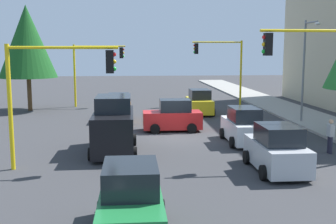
{
  "coord_description": "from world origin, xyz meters",
  "views": [
    {
      "loc": [
        23.64,
        -2.46,
        4.98
      ],
      "look_at": [
        -1.93,
        -0.24,
        1.2
      ],
      "focal_mm": 44.71,
      "sensor_mm": 36.0,
      "label": 1
    }
  ],
  "objects_px": {
    "traffic_signal_far_left": "(222,60)",
    "tree_opposite_side": "(27,42)",
    "car_green": "(131,205)",
    "car_white": "(243,127)",
    "pedestrian_crossing": "(330,135)",
    "street_lamp_curbside": "(306,60)",
    "car_orange": "(119,109)",
    "car_yellow": "(199,103)",
    "traffic_signal_near_left": "(320,68)",
    "car_red": "(173,117)",
    "traffic_signal_far_right": "(95,63)",
    "delivery_van_black": "(114,127)",
    "traffic_signal_near_right": "(55,81)",
    "car_silver": "(277,150)"
  },
  "relations": [
    {
      "from": "traffic_signal_near_left",
      "to": "car_orange",
      "type": "distance_m",
      "value": 15.19
    },
    {
      "from": "car_silver",
      "to": "car_green",
      "type": "bearing_deg",
      "value": -46.5
    },
    {
      "from": "car_white",
      "to": "car_green",
      "type": "bearing_deg",
      "value": -28.55
    },
    {
      "from": "street_lamp_curbside",
      "to": "car_white",
      "type": "relative_size",
      "value": 1.79
    },
    {
      "from": "traffic_signal_near_right",
      "to": "delivery_van_black",
      "type": "relative_size",
      "value": 1.09
    },
    {
      "from": "tree_opposite_side",
      "to": "pedestrian_crossing",
      "type": "bearing_deg",
      "value": 47.72
    },
    {
      "from": "traffic_signal_near_left",
      "to": "car_green",
      "type": "xyz_separation_m",
      "value": [
        6.93,
        -8.27,
        -3.31
      ]
    },
    {
      "from": "traffic_signal_far_left",
      "to": "tree_opposite_side",
      "type": "bearing_deg",
      "value": -83.18
    },
    {
      "from": "street_lamp_curbside",
      "to": "traffic_signal_far_right",
      "type": "bearing_deg",
      "value": -124.94
    },
    {
      "from": "car_white",
      "to": "traffic_signal_far_right",
      "type": "bearing_deg",
      "value": -149.85
    },
    {
      "from": "traffic_signal_near_left",
      "to": "delivery_van_black",
      "type": "distance_m",
      "value": 9.94
    },
    {
      "from": "car_red",
      "to": "car_orange",
      "type": "xyz_separation_m",
      "value": [
        -3.68,
        -3.46,
        0.0
      ]
    },
    {
      "from": "tree_opposite_side",
      "to": "car_orange",
      "type": "bearing_deg",
      "value": 50.25
    },
    {
      "from": "car_white",
      "to": "car_orange",
      "type": "xyz_separation_m",
      "value": [
        -7.5,
        -6.92,
        0.0
      ]
    },
    {
      "from": "traffic_signal_near_right",
      "to": "car_orange",
      "type": "bearing_deg",
      "value": 169.19
    },
    {
      "from": "car_silver",
      "to": "traffic_signal_far_right",
      "type": "bearing_deg",
      "value": -156.67
    },
    {
      "from": "pedestrian_crossing",
      "to": "street_lamp_curbside",
      "type": "bearing_deg",
      "value": 165.62
    },
    {
      "from": "traffic_signal_near_right",
      "to": "tree_opposite_side",
      "type": "bearing_deg",
      "value": -163.38
    },
    {
      "from": "traffic_signal_near_left",
      "to": "delivery_van_black",
      "type": "bearing_deg",
      "value": -106.47
    },
    {
      "from": "car_white",
      "to": "car_silver",
      "type": "xyz_separation_m",
      "value": [
        5.4,
        -0.04,
        0.0
      ]
    },
    {
      "from": "car_green",
      "to": "car_white",
      "type": "relative_size",
      "value": 0.96
    },
    {
      "from": "delivery_van_black",
      "to": "car_white",
      "type": "xyz_separation_m",
      "value": [
        -1.49,
        6.89,
        -0.39
      ]
    },
    {
      "from": "delivery_van_black",
      "to": "pedestrian_crossing",
      "type": "height_order",
      "value": "delivery_van_black"
    },
    {
      "from": "car_orange",
      "to": "traffic_signal_far_right",
      "type": "bearing_deg",
      "value": -164.73
    },
    {
      "from": "car_yellow",
      "to": "traffic_signal_far_right",
      "type": "bearing_deg",
      "value": -121.76
    },
    {
      "from": "delivery_van_black",
      "to": "traffic_signal_far_right",
      "type": "bearing_deg",
      "value": -172.43
    },
    {
      "from": "traffic_signal_near_right",
      "to": "traffic_signal_near_left",
      "type": "xyz_separation_m",
      "value": [
        0.0,
        11.37,
        0.47
      ]
    },
    {
      "from": "traffic_signal_far_left",
      "to": "car_green",
      "type": "distance_m",
      "value": 28.35
    },
    {
      "from": "tree_opposite_side",
      "to": "traffic_signal_far_right",
      "type": "bearing_deg",
      "value": 110.57
    },
    {
      "from": "delivery_van_black",
      "to": "car_white",
      "type": "distance_m",
      "value": 7.06
    },
    {
      "from": "delivery_van_black",
      "to": "car_red",
      "type": "distance_m",
      "value": 6.33
    },
    {
      "from": "traffic_signal_far_left",
      "to": "car_red",
      "type": "xyz_separation_m",
      "value": [
        12.0,
        -5.66,
        -3.26
      ]
    },
    {
      "from": "traffic_signal_near_right",
      "to": "car_green",
      "type": "xyz_separation_m",
      "value": [
        6.93,
        3.1,
        -2.84
      ]
    },
    {
      "from": "car_red",
      "to": "car_green",
      "type": "xyz_separation_m",
      "value": [
        14.93,
        -2.59,
        0.0
      ]
    },
    {
      "from": "delivery_van_black",
      "to": "pedestrian_crossing",
      "type": "relative_size",
      "value": 2.82
    },
    {
      "from": "street_lamp_curbside",
      "to": "pedestrian_crossing",
      "type": "height_order",
      "value": "street_lamp_curbside"
    },
    {
      "from": "traffic_signal_far_right",
      "to": "pedestrian_crossing",
      "type": "xyz_separation_m",
      "value": [
        18.48,
        12.8,
        -3.0
      ]
    },
    {
      "from": "car_green",
      "to": "pedestrian_crossing",
      "type": "height_order",
      "value": "car_green"
    },
    {
      "from": "pedestrian_crossing",
      "to": "delivery_van_black",
      "type": "bearing_deg",
      "value": -96.38
    },
    {
      "from": "tree_opposite_side",
      "to": "delivery_van_black",
      "type": "height_order",
      "value": "tree_opposite_side"
    },
    {
      "from": "tree_opposite_side",
      "to": "pedestrian_crossing",
      "type": "relative_size",
      "value": 5.11
    },
    {
      "from": "traffic_signal_far_right",
      "to": "car_yellow",
      "type": "bearing_deg",
      "value": 58.24
    },
    {
      "from": "traffic_signal_far_left",
      "to": "delivery_van_black",
      "type": "bearing_deg",
      "value": -27.74
    },
    {
      "from": "traffic_signal_near_left",
      "to": "car_green",
      "type": "relative_size",
      "value": 1.59
    },
    {
      "from": "traffic_signal_near_left",
      "to": "car_red",
      "type": "distance_m",
      "value": 10.35
    },
    {
      "from": "car_green",
      "to": "pedestrian_crossing",
      "type": "distance_m",
      "value": 12.82
    },
    {
      "from": "car_red",
      "to": "car_white",
      "type": "distance_m",
      "value": 5.15
    },
    {
      "from": "traffic_signal_near_left",
      "to": "pedestrian_crossing",
      "type": "distance_m",
      "value": 3.89
    },
    {
      "from": "car_yellow",
      "to": "pedestrian_crossing",
      "type": "relative_size",
      "value": 2.29
    },
    {
      "from": "delivery_van_black",
      "to": "pedestrian_crossing",
      "type": "bearing_deg",
      "value": 83.62
    }
  ]
}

